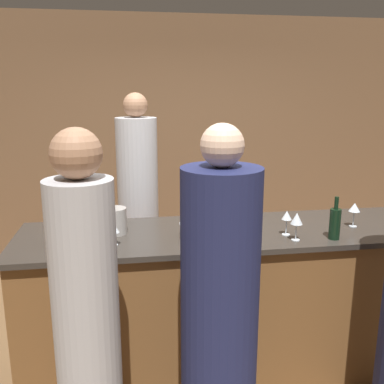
{
  "coord_description": "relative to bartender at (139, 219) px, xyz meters",
  "views": [
    {
      "loc": [
        -0.65,
        -2.66,
        1.98
      ],
      "look_at": [
        -0.23,
        0.1,
        1.32
      ],
      "focal_mm": 40.0,
      "sensor_mm": 36.0,
      "label": 1
    }
  ],
  "objects": [
    {
      "name": "guest_2",
      "position": [
        -0.3,
        -1.62,
        -0.05
      ],
      "size": [
        0.31,
        0.31,
        1.83
      ],
      "color": "#B2B2B7",
      "rests_on": "ground_plane"
    },
    {
      "name": "wine_glass_4",
      "position": [
        0.95,
        -1.08,
        0.28
      ],
      "size": [
        0.07,
        0.07,
        0.18
      ],
      "color": "silver",
      "rests_on": "bar_counter"
    },
    {
      "name": "back_wall",
      "position": [
        0.57,
        1.45,
        0.48
      ],
      "size": [
        8.0,
        0.06,
        2.8
      ],
      "color": "brown",
      "rests_on": "ground_plane"
    },
    {
      "name": "ground_plane",
      "position": [
        0.57,
        -0.83,
        -0.92
      ],
      "size": [
        14.0,
        14.0,
        0.0
      ],
      "primitive_type": "plane",
      "color": "brown"
    },
    {
      "name": "wine_glass_1",
      "position": [
        0.26,
        -0.98,
        0.27
      ],
      "size": [
        0.06,
        0.06,
        0.17
      ],
      "color": "silver",
      "rests_on": "bar_counter"
    },
    {
      "name": "wine_glass_7",
      "position": [
        0.28,
        -0.89,
        0.26
      ],
      "size": [
        0.08,
        0.08,
        0.15
      ],
      "color": "silver",
      "rests_on": "bar_counter"
    },
    {
      "name": "wine_glass_5",
      "position": [
        -0.18,
        -1.0,
        0.25
      ],
      "size": [
        0.08,
        0.08,
        0.14
      ],
      "color": "silver",
      "rests_on": "bar_counter"
    },
    {
      "name": "bar_counter",
      "position": [
        0.57,
        -0.83,
        -0.39
      ],
      "size": [
        2.79,
        0.77,
        1.07
      ],
      "color": "brown",
      "rests_on": "ground_plane"
    },
    {
      "name": "wine_glass_6",
      "position": [
        -0.55,
        -0.92,
        0.27
      ],
      "size": [
        0.07,
        0.07,
        0.16
      ],
      "color": "silver",
      "rests_on": "bar_counter"
    },
    {
      "name": "wine_glass_2",
      "position": [
        0.92,
        -0.98,
        0.27
      ],
      "size": [
        0.06,
        0.06,
        0.16
      ],
      "color": "silver",
      "rests_on": "bar_counter"
    },
    {
      "name": "wine_glass_3",
      "position": [
        1.45,
        -0.88,
        0.28
      ],
      "size": [
        0.08,
        0.08,
        0.17
      ],
      "color": "silver",
      "rests_on": "bar_counter"
    },
    {
      "name": "bartender",
      "position": [
        0.0,
        0.0,
        0.0
      ],
      "size": [
        0.34,
        0.34,
        1.97
      ],
      "rotation": [
        0.0,
        0.0,
        3.14
      ],
      "color": "#B2B2B7",
      "rests_on": "ground_plane"
    },
    {
      "name": "guest_0",
      "position": [
        0.35,
        -1.62,
        -0.07
      ],
      "size": [
        0.39,
        0.39,
        1.84
      ],
      "color": "#1E234C",
      "rests_on": "ground_plane"
    },
    {
      "name": "wine_bottle_0",
      "position": [
        1.2,
        -1.1,
        0.25
      ],
      "size": [
        0.07,
        0.07,
        0.27
      ],
      "color": "black",
      "rests_on": "bar_counter"
    },
    {
      "name": "ice_bucket",
      "position": [
        -0.17,
        -0.78,
        0.23
      ],
      "size": [
        0.15,
        0.15,
        0.17
      ],
      "color": "#9E9993",
      "rests_on": "bar_counter"
    }
  ]
}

